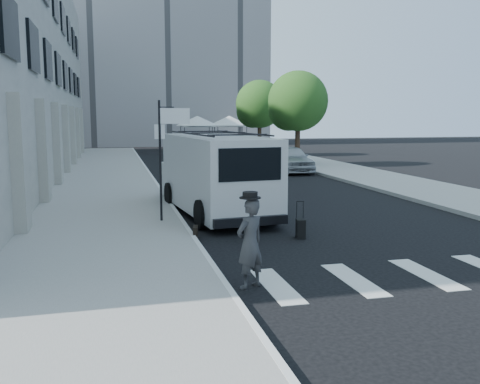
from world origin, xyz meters
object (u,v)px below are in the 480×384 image
businessman (250,244)px  briefcase (195,233)px  suitcase (301,228)px  parked_car_b (255,153)px  parked_car_c (218,143)px  parked_car_a (290,159)px  cargo_van (215,174)px

businessman → briefcase: size_ratio=3.87×
suitcase → parked_car_b: bearing=88.5°
businessman → briefcase: businessman is taller
briefcase → suitcase: 2.77m
suitcase → briefcase: bearing=179.5°
businessman → briefcase: (-0.38, 4.20, -0.68)m
parked_car_c → businessman: bearing=-95.0°
businessman → suitcase: (2.34, 3.66, -0.59)m
parked_car_a → parked_car_c: bearing=93.4°
parked_car_a → parked_car_b: size_ratio=1.11×
suitcase → parked_car_a: bearing=82.8°
parked_car_a → parked_car_b: (-0.35, 6.19, -0.10)m
briefcase → parked_car_b: size_ratio=0.11×
briefcase → parked_car_a: size_ratio=0.10×
briefcase → parked_car_a: (7.82, 15.37, 0.60)m
briefcase → parked_car_c: (6.90, 31.87, 0.67)m
briefcase → parked_car_b: bearing=81.9°
briefcase → parked_car_c: bearing=88.8°
cargo_van → parked_car_b: cargo_van is taller
suitcase → parked_car_a: parked_car_a is taller
businessman → parked_car_c: 36.65m
suitcase → cargo_van: cargo_van is taller
businessman → parked_car_b: (7.09, 25.76, -0.18)m
parked_car_c → suitcase: bearing=-92.1°
cargo_van → parked_car_a: cargo_van is taller
suitcase → parked_car_c: (4.18, 32.40, 0.58)m
businessman → cargo_van: (0.82, 7.73, 0.46)m
businessman → briefcase: bearing=-114.9°
businessman → parked_car_b: businessman is taller
suitcase → parked_car_a: (5.11, 15.91, 0.51)m
parked_car_b → parked_car_c: bearing=94.1°
parked_car_b → parked_car_c: parked_car_c is taller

